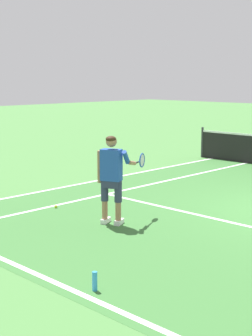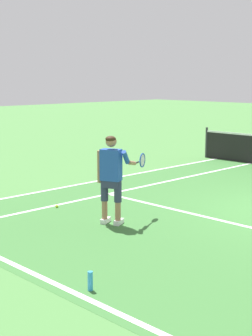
{
  "view_description": "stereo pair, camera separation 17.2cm",
  "coord_description": "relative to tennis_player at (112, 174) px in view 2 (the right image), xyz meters",
  "views": [
    {
      "loc": [
        4.66,
        -10.01,
        2.79
      ],
      "look_at": [
        -2.19,
        -3.01,
        1.05
      ],
      "focal_mm": 54.55,
      "sensor_mm": 36.0,
      "label": 1
    },
    {
      "loc": [
        4.78,
        -9.89,
        2.79
      ],
      "look_at": [
        -2.19,
        -3.01,
        1.05
      ],
      "focal_mm": 54.55,
      "sensor_mm": 36.0,
      "label": 2
    }
  ],
  "objects": [
    {
      "name": "water_bottle",
      "position": [
        2.1,
        -2.36,
        -0.86
      ],
      "size": [
        0.07,
        0.07,
        0.26
      ],
      "primitive_type": "cylinder",
      "color": "#3393D6",
      "rests_on": "ground"
    },
    {
      "name": "tennis_player",
      "position": [
        0.0,
        0.0,
        0.0
      ],
      "size": [
        0.57,
        1.23,
        1.71
      ],
      "color": "white",
      "rests_on": "ground"
    },
    {
      "name": "line_singles_left",
      "position": [
        -1.92,
        2.75,
        -0.99
      ],
      "size": [
        0.1,
        10.64,
        0.01
      ],
      "primitive_type": "cube",
      "color": "white",
      "rests_on": "ground"
    },
    {
      "name": "line_doubles_left",
      "position": [
        -3.3,
        2.75,
        -0.99
      ],
      "size": [
        0.1,
        10.64,
        0.01
      ],
      "primitive_type": "cube",
      "color": "white",
      "rests_on": "ground"
    },
    {
      "name": "line_baseline",
      "position": [
        2.19,
        -2.57,
        -0.99
      ],
      "size": [
        10.98,
        0.1,
        0.01
      ],
      "primitive_type": "cube",
      "color": "white",
      "rests_on": "ground"
    },
    {
      "name": "tennis_ball_near_feet",
      "position": [
        -1.75,
        -0.02,
        -0.96
      ],
      "size": [
        0.07,
        0.07,
        0.07
      ],
      "primitive_type": "sphere",
      "color": "#CCE02D",
      "rests_on": "ground"
    }
  ]
}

